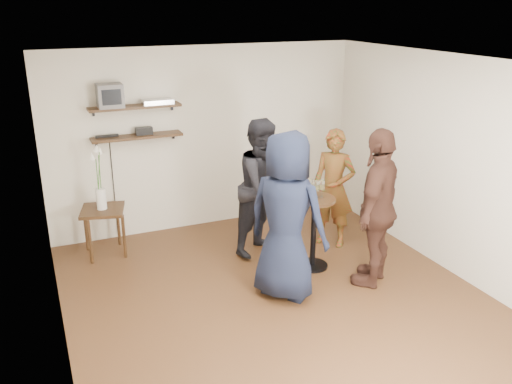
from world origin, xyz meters
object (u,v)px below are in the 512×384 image
crt_monitor (110,95)px  person_brown (378,208)px  person_dark (264,187)px  drinks_table (314,223)px  person_plaid (333,188)px  dvd_deck (157,102)px  radio (144,131)px  person_navy (287,217)px  side_table (103,216)px

crt_monitor → person_brown: size_ratio=0.17×
crt_monitor → person_dark: size_ratio=0.18×
drinks_table → person_plaid: size_ratio=0.58×
dvd_deck → person_dark: (1.07, -1.08, -1.00)m
dvd_deck → person_brown: bearing=-50.9°
crt_monitor → radio: size_ratio=1.45×
person_navy → side_table: bearing=4.8°
crt_monitor → person_plaid: (2.63, -1.24, -1.22)m
side_table → person_plaid: bearing=-17.0°
person_plaid → person_brown: size_ratio=0.86×
crt_monitor → person_dark: 2.29m
person_plaid → person_brown: (-0.10, -1.12, 0.13)m
crt_monitor → person_navy: crt_monitor is taller
person_dark → drinks_table: bearing=-90.0°
side_table → person_plaid: (2.90, -0.89, 0.27)m
side_table → person_plaid: person_plaid is taller
person_plaid → person_brown: 1.13m
radio → person_navy: bearing=-65.2°
side_table → person_brown: size_ratio=0.34×
drinks_table → person_brown: 0.85m
person_navy → dvd_deck: bearing=-17.3°
radio → person_dark: person_dark is taller
drinks_table → person_plaid: bearing=41.9°
radio → person_navy: person_navy is taller
side_table → person_plaid: size_ratio=0.40×
person_navy → person_brown: person_navy is taller
dvd_deck → person_plaid: 2.61m
dvd_deck → drinks_table: dvd_deck is taller
person_brown → person_plaid: bearing=-133.2°
person_navy → radio: bearing=-12.8°
drinks_table → person_navy: person_navy is taller
crt_monitor → person_plaid: crt_monitor is taller
crt_monitor → dvd_deck: (0.61, 0.00, -0.12)m
person_plaid → person_dark: bearing=-141.8°
side_table → person_brown: person_brown is taller
person_dark → person_brown: bearing=-85.0°
dvd_deck → person_brown: (1.92, -2.37, -0.97)m
person_dark → person_brown: person_brown is taller
side_table → person_navy: person_navy is taller
dvd_deck → person_navy: size_ratio=0.21×
dvd_deck → radio: size_ratio=1.82×
crt_monitor → radio: bearing=0.0°
crt_monitor → drinks_table: crt_monitor is taller
person_navy → person_brown: 1.10m
crt_monitor → drinks_table: (2.05, -1.76, -1.43)m
radio → side_table: (-0.68, -0.36, -0.99)m
drinks_table → side_table: bearing=148.9°
person_plaid → person_navy: size_ratio=0.84×
side_table → drinks_table: size_ratio=0.70×
crt_monitor → person_navy: bearing=-57.2°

